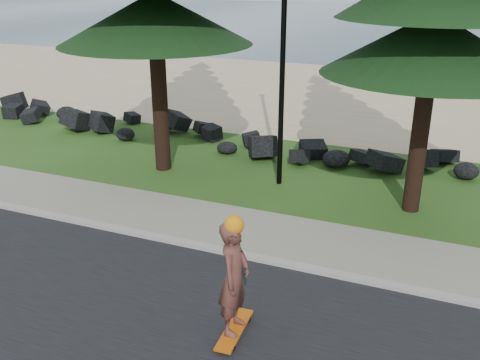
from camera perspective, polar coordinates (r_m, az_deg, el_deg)
The scene contains 8 objects.
ground at distance 11.92m, azimuth -0.72°, elevation -5.71°, with size 160.00×160.00×0.00m, color #2A4B17.
kerb at distance 11.18m, azimuth -2.54°, elevation -7.45°, with size 160.00×0.20×0.10m, color #A29992.
sidewalk at distance 12.07m, azimuth -0.35°, elevation -5.13°, with size 160.00×2.00×0.08m, color gray.
beach_sand at distance 25.18m, azimuth 12.46°, elevation 8.70°, with size 160.00×15.00×0.01m, color tan.
ocean at distance 61.11m, azimuth 19.09°, elevation 15.54°, with size 160.00×58.00×0.01m, color #314F5E.
seawall_boulders at distance 16.80m, azimuth 6.78°, elevation 2.53°, with size 60.00×2.40×1.10m, color black, non-canonical shape.
lamp_post at distance 13.64m, azimuth 4.68°, elevation 15.98°, with size 0.25×0.14×8.14m.
skateboarder at distance 8.33m, azimuth -0.62°, elevation -10.47°, with size 0.49×1.15×2.11m.
Camera 1 is at (4.16, -9.72, 5.52)m, focal length 40.00 mm.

